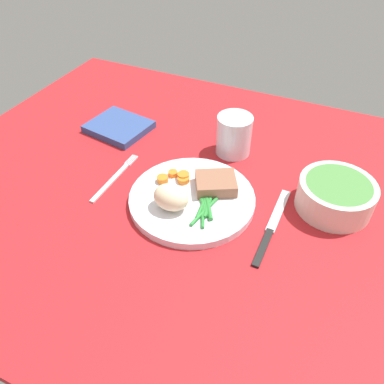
% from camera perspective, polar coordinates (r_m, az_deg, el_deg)
% --- Properties ---
extents(dining_table, '(1.20, 0.90, 0.02)m').
position_cam_1_polar(dining_table, '(0.79, 2.15, -0.47)').
color(dining_table, red).
rests_on(dining_table, ground).
extents(dinner_plate, '(0.24, 0.24, 0.02)m').
position_cam_1_polar(dinner_plate, '(0.75, 0.00, -1.02)').
color(dinner_plate, white).
rests_on(dinner_plate, dining_table).
extents(meat_portion, '(0.10, 0.09, 0.02)m').
position_cam_1_polar(meat_portion, '(0.75, 3.51, 1.20)').
color(meat_portion, '#936047').
rests_on(meat_portion, dinner_plate).
extents(mashed_potatoes, '(0.07, 0.05, 0.05)m').
position_cam_1_polar(mashed_potatoes, '(0.71, -3.12, -0.78)').
color(mashed_potatoes, beige).
rests_on(mashed_potatoes, dinner_plate).
extents(carrot_slices, '(0.06, 0.05, 0.01)m').
position_cam_1_polar(carrot_slices, '(0.78, -2.09, 2.24)').
color(carrot_slices, orange).
rests_on(carrot_slices, dinner_plate).
extents(green_beans, '(0.06, 0.10, 0.01)m').
position_cam_1_polar(green_beans, '(0.72, 1.91, -2.20)').
color(green_beans, '#2D8C38').
rests_on(green_beans, dinner_plate).
extents(fork, '(0.01, 0.17, 0.00)m').
position_cam_1_polar(fork, '(0.82, -11.34, 2.10)').
color(fork, silver).
rests_on(fork, dining_table).
extents(knife, '(0.02, 0.20, 0.01)m').
position_cam_1_polar(knife, '(0.72, 11.65, -5.15)').
color(knife, black).
rests_on(knife, dining_table).
extents(water_glass, '(0.08, 0.08, 0.09)m').
position_cam_1_polar(water_glass, '(0.87, 5.98, 8.05)').
color(water_glass, silver).
rests_on(water_glass, dining_table).
extents(salad_bowl, '(0.14, 0.14, 0.06)m').
position_cam_1_polar(salad_bowl, '(0.77, 20.48, -0.32)').
color(salad_bowl, silver).
rests_on(salad_bowl, dining_table).
extents(napkin, '(0.15, 0.14, 0.02)m').
position_cam_1_polar(napkin, '(0.97, -10.75, 9.46)').
color(napkin, '#334C8C').
rests_on(napkin, dining_table).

